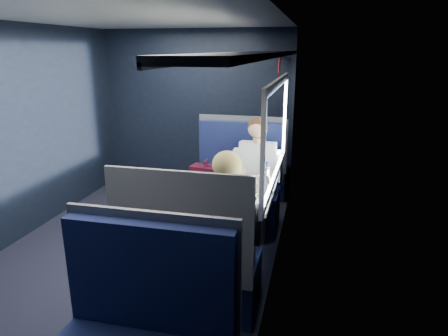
% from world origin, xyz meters
% --- Properties ---
extents(ground, '(2.80, 4.20, 0.01)m').
position_xyz_m(ground, '(0.00, 0.00, -0.01)').
color(ground, black).
extents(room_shell, '(3.00, 4.40, 2.40)m').
position_xyz_m(room_shell, '(0.02, 0.00, 1.48)').
color(room_shell, black).
rests_on(room_shell, ground).
extents(table, '(0.62, 1.00, 0.74)m').
position_xyz_m(table, '(1.03, 0.00, 0.66)').
color(table, '#54565E').
rests_on(table, ground).
extents(seat_bay_near, '(1.08, 0.62, 1.26)m').
position_xyz_m(seat_bay_near, '(0.83, 0.87, 0.42)').
color(seat_bay_near, '#0D133C').
rests_on(seat_bay_near, ground).
extents(seat_bay_far, '(1.04, 0.62, 1.26)m').
position_xyz_m(seat_bay_far, '(0.85, -0.87, 0.41)').
color(seat_bay_far, '#0D133C').
rests_on(seat_bay_far, ground).
extents(seat_row_front, '(1.04, 0.51, 1.16)m').
position_xyz_m(seat_row_front, '(0.85, 1.80, 0.41)').
color(seat_row_front, '#0D133C').
rests_on(seat_row_front, ground).
extents(man, '(0.53, 0.56, 1.32)m').
position_xyz_m(man, '(1.10, 0.70, 0.72)').
color(man, black).
rests_on(man, ground).
extents(woman, '(0.53, 0.56, 1.32)m').
position_xyz_m(woman, '(1.10, -0.71, 0.73)').
color(woman, black).
rests_on(woman, ground).
extents(papers, '(0.49, 0.70, 0.01)m').
position_xyz_m(papers, '(1.02, 0.00, 0.74)').
color(papers, white).
rests_on(papers, table).
extents(laptop, '(0.33, 0.39, 0.25)m').
position_xyz_m(laptop, '(1.25, 0.01, 0.81)').
color(laptop, silver).
rests_on(laptop, table).
extents(bottle_small, '(0.06, 0.06, 0.22)m').
position_xyz_m(bottle_small, '(1.27, 0.25, 0.84)').
color(bottle_small, silver).
rests_on(bottle_small, table).
extents(cup, '(0.08, 0.08, 0.10)m').
position_xyz_m(cup, '(1.23, 0.44, 0.79)').
color(cup, white).
rests_on(cup, table).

